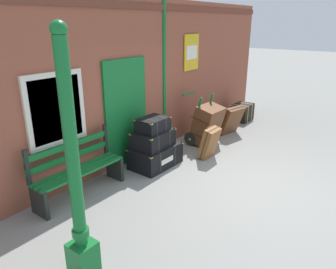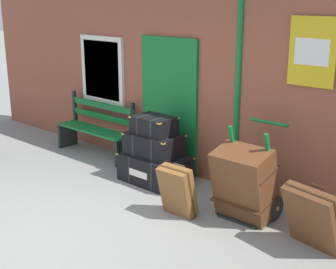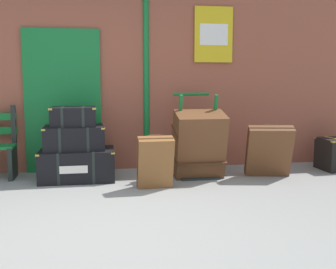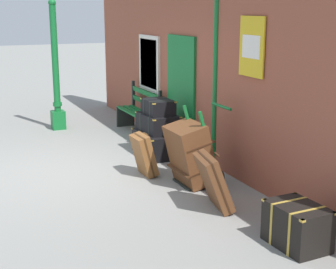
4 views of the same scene
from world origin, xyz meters
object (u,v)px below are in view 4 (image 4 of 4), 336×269
(lamp_post, at_px, (56,82))
(steamer_trunk_middle, at_px, (158,123))
(suitcase_slate, at_px, (214,182))
(porters_trolley, at_px, (201,166))
(suitcase_charcoal, at_px, (144,155))
(platform_bench, at_px, (140,112))
(steamer_trunk_top, at_px, (158,107))
(large_brown_trunk, at_px, (190,154))
(corner_trunk, at_px, (297,226))
(steamer_trunk_base, at_px, (158,143))

(lamp_post, relative_size, steamer_trunk_middle, 3.32)
(lamp_post, relative_size, suitcase_slate, 3.68)
(lamp_post, distance_m, porters_trolley, 4.64)
(suitcase_charcoal, bearing_deg, suitcase_slate, 11.16)
(platform_bench, relative_size, steamer_trunk_top, 2.62)
(large_brown_trunk, height_order, corner_trunk, large_brown_trunk)
(steamer_trunk_top, relative_size, suitcase_charcoal, 0.89)
(steamer_trunk_base, relative_size, porters_trolley, 0.87)
(steamer_trunk_base, height_order, large_brown_trunk, large_brown_trunk)
(suitcase_charcoal, height_order, corner_trunk, suitcase_charcoal)
(suitcase_slate, bearing_deg, steamer_trunk_base, 172.90)
(suitcase_slate, bearing_deg, suitcase_charcoal, -168.84)
(steamer_trunk_middle, height_order, porters_trolley, porters_trolley)
(platform_bench, relative_size, porters_trolley, 1.36)
(large_brown_trunk, relative_size, suitcase_charcoal, 1.40)
(steamer_trunk_middle, bearing_deg, steamer_trunk_base, -30.31)
(platform_bench, distance_m, suitcase_slate, 4.34)
(steamer_trunk_middle, height_order, suitcase_slate, suitcase_slate)
(porters_trolley, bearing_deg, platform_bench, 174.90)
(steamer_trunk_base, height_order, suitcase_charcoal, suitcase_charcoal)
(lamp_post, bearing_deg, porters_trolley, 15.10)
(corner_trunk, bearing_deg, platform_bench, 176.89)
(suitcase_charcoal, bearing_deg, steamer_trunk_base, 146.47)
(platform_bench, height_order, large_brown_trunk, platform_bench)
(suitcase_slate, xyz_separation_m, corner_trunk, (1.33, 0.31, -0.13))
(porters_trolley, xyz_separation_m, suitcase_charcoal, (-0.68, -0.65, 0.07))
(porters_trolley, relative_size, large_brown_trunk, 1.23)
(steamer_trunk_middle, distance_m, corner_trunk, 4.02)
(lamp_post, bearing_deg, large_brown_trunk, 12.92)
(steamer_trunk_middle, relative_size, suitcase_slate, 1.11)
(suitcase_charcoal, bearing_deg, corner_trunk, 12.11)
(platform_bench, relative_size, suitcase_slate, 2.13)
(steamer_trunk_base, bearing_deg, lamp_post, -156.47)
(lamp_post, xyz_separation_m, corner_trunk, (6.73, 1.18, -0.80))
(lamp_post, xyz_separation_m, platform_bench, (1.10, 1.49, -0.59))
(platform_bench, xyz_separation_m, porters_trolley, (3.32, -0.30, -0.18))
(steamer_trunk_base, xyz_separation_m, suitcase_slate, (2.64, -0.33, 0.16))
(steamer_trunk_base, relative_size, corner_trunk, 1.44)
(corner_trunk, bearing_deg, steamer_trunk_middle, 179.50)
(steamer_trunk_top, bearing_deg, corner_trunk, -0.57)
(lamp_post, height_order, large_brown_trunk, lamp_post)
(lamp_post, bearing_deg, suitcase_charcoal, 8.28)
(platform_bench, relative_size, suitcase_charcoal, 2.34)
(steamer_trunk_base, bearing_deg, porters_trolley, -0.20)
(lamp_post, xyz_separation_m, steamer_trunk_middle, (2.72, 1.22, -0.46))
(platform_bench, relative_size, large_brown_trunk, 1.67)
(steamer_trunk_top, height_order, corner_trunk, steamer_trunk_top)
(lamp_post, height_order, suitcase_charcoal, lamp_post)
(platform_bench, height_order, suitcase_charcoal, platform_bench)
(suitcase_charcoal, xyz_separation_m, corner_trunk, (2.98, 0.64, -0.10))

